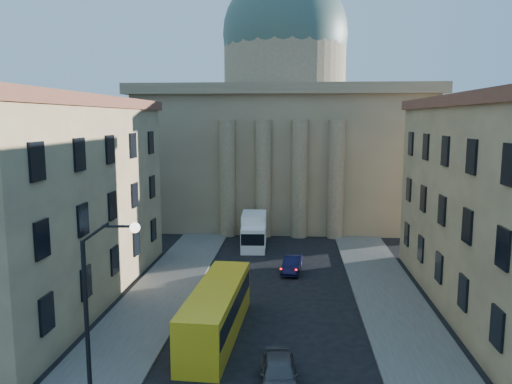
{
  "coord_description": "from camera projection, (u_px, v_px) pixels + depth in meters",
  "views": [
    {
      "loc": [
        1.44,
        -11.99,
        13.13
      ],
      "look_at": [
        -0.88,
        18.06,
        8.68
      ],
      "focal_mm": 35.0,
      "sensor_mm": 36.0,
      "label": 1
    }
  ],
  "objects": [
    {
      "name": "car_right_far",
      "position": [
        279.0,
        374.0,
        24.35
      ],
      "size": [
        2.17,
        4.73,
        1.57
      ],
      "primitive_type": "imported",
      "rotation": [
        0.0,
        0.0,
        0.07
      ],
      "color": "#444448",
      "rests_on": "ground"
    },
    {
      "name": "car_right_distant",
      "position": [
        292.0,
        264.0,
        42.95
      ],
      "size": [
        1.93,
        4.29,
        1.37
      ],
      "primitive_type": "imported",
      "rotation": [
        0.0,
        0.0,
        -0.12
      ],
      "color": "black",
      "rests_on": "ground"
    },
    {
      "name": "box_truck",
      "position": [
        254.0,
        232.0,
        51.15
      ],
      "size": [
        2.69,
        6.3,
        3.4
      ],
      "rotation": [
        0.0,
        0.0,
        0.04
      ],
      "color": "white",
      "rests_on": "ground"
    },
    {
      "name": "sidewalk_right",
      "position": [
        406.0,
        331.0,
        30.94
      ],
      "size": [
        5.0,
        60.0,
        0.15
      ],
      "primitive_type": "cube",
      "color": "#524F4B",
      "rests_on": "ground"
    },
    {
      "name": "car_left_mid",
      "position": [
        208.0,
        344.0,
        27.85
      ],
      "size": [
        2.37,
        4.69,
        1.27
      ],
      "primitive_type": "imported",
      "rotation": [
        0.0,
        0.0,
        -0.06
      ],
      "color": "silver",
      "rests_on": "ground"
    },
    {
      "name": "sidewalk_left",
      "position": [
        139.0,
        322.0,
        32.24
      ],
      "size": [
        5.0,
        60.0,
        0.15
      ],
      "primitive_type": "cube",
      "color": "#524F4B",
      "rests_on": "ground"
    },
    {
      "name": "street_lamp",
      "position": [
        98.0,
        302.0,
        21.5
      ],
      "size": [
        2.62,
        0.44,
        8.83
      ],
      "color": "black",
      "rests_on": "ground"
    },
    {
      "name": "church",
      "position": [
        284.0,
        128.0,
        66.83
      ],
      "size": [
        68.02,
        28.76,
        36.6
      ],
      "color": "#79674A",
      "rests_on": "ground"
    },
    {
      "name": "building_left",
      "position": [
        37.0,
        199.0,
        35.77
      ],
      "size": [
        11.6,
        26.6,
        14.7
      ],
      "color": "tan",
      "rests_on": "ground"
    },
    {
      "name": "city_bus",
      "position": [
        217.0,
        310.0,
        30.22
      ],
      "size": [
        3.06,
        11.06,
        3.08
      ],
      "rotation": [
        0.0,
        0.0,
        -0.05
      ],
      "color": "gold",
      "rests_on": "ground"
    }
  ]
}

